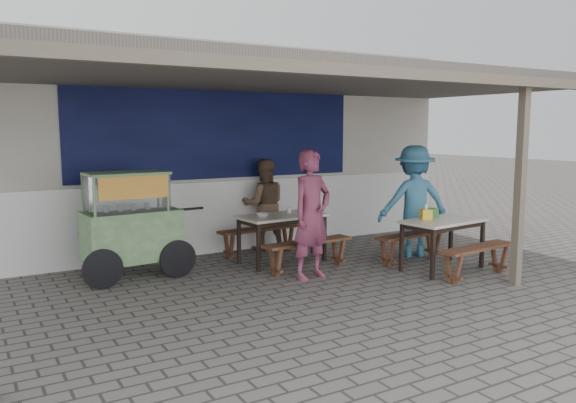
# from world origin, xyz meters

# --- Properties ---
(ground) EXTENTS (60.00, 60.00, 0.00)m
(ground) POSITION_xyz_m (0.00, 0.00, 0.00)
(ground) COLOR #5E5A55
(ground) RESTS_ON ground
(back_wall) EXTENTS (9.00, 1.28, 3.50)m
(back_wall) POSITION_xyz_m (-0.00, 3.58, 1.72)
(back_wall) COLOR beige
(back_wall) RESTS_ON ground
(warung_roof) EXTENTS (9.00, 4.21, 2.81)m
(warung_roof) POSITION_xyz_m (0.02, 0.90, 2.71)
(warung_roof) COLOR #534C47
(warung_roof) RESTS_ON ground
(table_left) EXTENTS (1.40, 0.79, 0.75)m
(table_left) POSITION_xyz_m (0.28, 1.77, 0.67)
(table_left) COLOR beige
(table_left) RESTS_ON ground
(bench_left_street) EXTENTS (1.47, 0.40, 0.45)m
(bench_left_street) POSITION_xyz_m (0.34, 1.11, 0.34)
(bench_left_street) COLOR brown
(bench_left_street) RESTS_ON ground
(bench_left_wall) EXTENTS (1.47, 0.40, 0.45)m
(bench_left_wall) POSITION_xyz_m (0.23, 2.43, 0.34)
(bench_left_wall) COLOR brown
(bench_left_wall) RESTS_ON ground
(table_right) EXTENTS (1.32, 0.82, 0.75)m
(table_right) POSITION_xyz_m (2.10, 0.18, 0.67)
(table_right) COLOR beige
(table_right) RESTS_ON ground
(bench_right_street) EXTENTS (1.38, 0.42, 0.45)m
(bench_right_street) POSITION_xyz_m (2.16, -0.41, 0.33)
(bench_right_street) COLOR brown
(bench_right_street) RESTS_ON ground
(bench_right_wall) EXTENTS (1.38, 0.42, 0.45)m
(bench_right_wall) POSITION_xyz_m (2.03, 0.77, 0.33)
(bench_right_wall) COLOR brown
(bench_right_wall) RESTS_ON ground
(vendor_cart) EXTENTS (1.85, 0.80, 1.48)m
(vendor_cart) POSITION_xyz_m (-1.98, 2.05, 0.81)
(vendor_cart) COLOR #87A970
(vendor_cart) RESTS_ON ground
(patron_street_side) EXTENTS (0.73, 0.55, 1.79)m
(patron_street_side) POSITION_xyz_m (0.17, 0.75, 0.90)
(patron_street_side) COLOR #74304A
(patron_street_side) RESTS_ON ground
(patron_wall_side) EXTENTS (0.92, 0.82, 1.56)m
(patron_wall_side) POSITION_xyz_m (0.49, 2.75, 0.78)
(patron_wall_side) COLOR brown
(patron_wall_side) RESTS_ON ground
(patron_right_table) EXTENTS (1.33, 1.05, 1.81)m
(patron_right_table) POSITION_xyz_m (2.35, 1.08, 0.90)
(patron_right_table) COLOR teal
(patron_right_table) RESTS_ON ground
(tissue_box) EXTENTS (0.19, 0.19, 0.15)m
(tissue_box) POSITION_xyz_m (1.89, 0.33, 0.82)
(tissue_box) COLOR yellow
(tissue_box) RESTS_ON table_right
(donation_box) EXTENTS (0.23, 0.18, 0.14)m
(donation_box) POSITION_xyz_m (2.07, 0.41, 0.82)
(donation_box) COLOR #377734
(donation_box) RESTS_ON table_right
(condiment_jar) EXTENTS (0.07, 0.07, 0.08)m
(condiment_jar) POSITION_xyz_m (0.47, 1.88, 0.79)
(condiment_jar) COLOR silver
(condiment_jar) RESTS_ON table_left
(condiment_bowl) EXTENTS (0.25, 0.25, 0.05)m
(condiment_bowl) POSITION_xyz_m (-0.07, 1.77, 0.77)
(condiment_bowl) COLOR white
(condiment_bowl) RESTS_ON table_left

